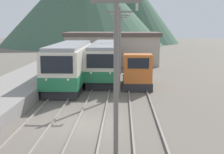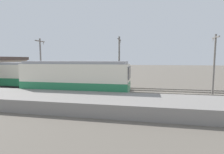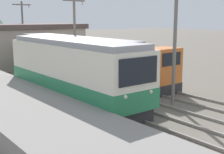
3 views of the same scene
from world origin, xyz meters
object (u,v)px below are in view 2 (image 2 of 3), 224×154
(commuter_train_center, at_px, (50,78))
(catenary_mast_far, at_px, (41,61))
(catenary_mast_mid, at_px, (119,62))
(shunting_locomotive, at_px, (94,79))
(catenary_mast_near, at_px, (214,62))
(commuter_train_left, at_px, (76,81))

(commuter_train_center, xyz_separation_m, catenary_mast_far, (1.51, 2.17, 1.98))
(catenary_mast_mid, relative_size, catenary_mast_far, 1.00)
(commuter_train_center, distance_m, shunting_locomotive, 5.57)
(catenary_mast_near, bearing_deg, commuter_train_center, 94.55)
(commuter_train_center, distance_m, catenary_mast_mid, 8.76)
(catenary_mast_near, distance_m, catenary_mast_mid, 10.57)
(commuter_train_left, bearing_deg, commuter_train_center, 58.42)
(commuter_train_left, relative_size, shunting_locomotive, 2.19)
(commuter_train_left, xyz_separation_m, catenary_mast_far, (4.31, 6.72, 1.90))
(catenary_mast_near, xyz_separation_m, catenary_mast_far, (0.00, 21.13, 0.00))
(catenary_mast_near, xyz_separation_m, catenary_mast_mid, (0.00, 10.57, 0.00))
(catenary_mast_near, bearing_deg, catenary_mast_far, 90.00)
(catenary_mast_far, bearing_deg, commuter_train_center, -124.80)
(commuter_train_center, relative_size, catenary_mast_near, 2.03)
(commuter_train_center, distance_m, catenary_mast_far, 3.30)
(shunting_locomotive, relative_size, catenary_mast_far, 0.76)
(shunting_locomotive, bearing_deg, commuter_train_left, 178.78)
(shunting_locomotive, relative_size, catenary_mast_mid, 0.76)
(commuter_train_left, distance_m, catenary_mast_near, 15.16)
(catenary_mast_mid, xyz_separation_m, catenary_mast_far, (0.00, 10.57, 0.00))
(commuter_train_left, xyz_separation_m, commuter_train_center, (2.80, 4.55, -0.09))
(catenary_mast_mid, bearing_deg, shunting_locomotive, 68.13)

